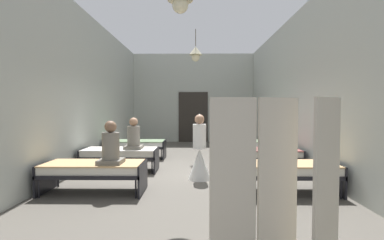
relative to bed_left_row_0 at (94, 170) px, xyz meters
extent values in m
cube|color=#59544C|center=(1.82, 1.90, -0.49)|extent=(6.34, 13.60, 0.10)
cube|color=#B2B7AD|center=(1.82, 8.50, 1.68)|extent=(6.14, 0.20, 4.24)
cube|color=#B2B7AD|center=(-1.15, 1.90, 1.68)|extent=(0.20, 13.00, 4.24)
cube|color=#B2B7AD|center=(4.79, 1.90, 1.68)|extent=(0.20, 13.00, 4.24)
cube|color=#2D2823|center=(1.82, 8.38, 0.76)|extent=(1.40, 0.06, 2.40)
sphere|color=beige|center=(1.67, -0.38, 2.95)|extent=(0.28, 0.28, 0.28)
cylinder|color=brown|center=(1.94, 4.18, 3.52)|extent=(0.02, 0.02, 0.56)
cone|color=beige|center=(1.94, 4.18, 3.09)|extent=(0.44, 0.44, 0.28)
sphere|color=beige|center=(1.94, 4.18, 2.87)|extent=(0.28, 0.28, 0.28)
cylinder|color=black|center=(-0.87, -0.36, -0.27)|extent=(0.03, 0.03, 0.34)
cylinder|color=black|center=(-0.87, 0.36, -0.27)|extent=(0.03, 0.03, 0.34)
cylinder|color=black|center=(0.87, -0.36, -0.27)|extent=(0.03, 0.03, 0.34)
cylinder|color=black|center=(0.87, 0.36, -0.27)|extent=(0.03, 0.03, 0.34)
cube|color=black|center=(0.00, 0.00, -0.06)|extent=(1.90, 0.84, 0.07)
cube|color=black|center=(-0.93, 0.00, -0.15)|extent=(0.04, 0.84, 0.57)
cube|color=black|center=(0.93, 0.00, -0.15)|extent=(0.04, 0.84, 0.57)
cube|color=silver|center=(0.00, 0.00, 0.04)|extent=(1.82, 0.78, 0.14)
cube|color=tan|center=(0.00, 0.00, 0.12)|extent=(1.86, 0.82, 0.02)
cylinder|color=black|center=(2.77, -0.36, -0.27)|extent=(0.03, 0.03, 0.34)
cylinder|color=black|center=(2.77, 0.36, -0.27)|extent=(0.03, 0.03, 0.34)
cylinder|color=black|center=(4.51, -0.36, -0.27)|extent=(0.03, 0.03, 0.34)
cylinder|color=black|center=(4.51, 0.36, -0.27)|extent=(0.03, 0.03, 0.34)
cube|color=black|center=(3.64, 0.00, -0.06)|extent=(1.90, 0.84, 0.07)
cube|color=black|center=(2.71, 0.00, -0.15)|extent=(0.04, 0.84, 0.57)
cube|color=black|center=(4.57, 0.00, -0.15)|extent=(0.04, 0.84, 0.57)
cube|color=silver|center=(3.64, 0.00, 0.04)|extent=(1.82, 0.78, 0.14)
cube|color=tan|center=(3.64, 0.00, 0.12)|extent=(1.86, 0.82, 0.02)
cylinder|color=black|center=(-0.87, 1.54, -0.27)|extent=(0.03, 0.03, 0.34)
cylinder|color=black|center=(-0.87, 2.26, -0.27)|extent=(0.03, 0.03, 0.34)
cylinder|color=black|center=(0.87, 1.54, -0.27)|extent=(0.03, 0.03, 0.34)
cylinder|color=black|center=(0.87, 2.26, -0.27)|extent=(0.03, 0.03, 0.34)
cube|color=black|center=(0.00, 1.90, -0.06)|extent=(1.90, 0.84, 0.07)
cube|color=black|center=(-0.93, 1.90, -0.15)|extent=(0.04, 0.84, 0.57)
cube|color=black|center=(0.93, 1.90, -0.15)|extent=(0.04, 0.84, 0.57)
cube|color=silver|center=(0.00, 1.90, 0.04)|extent=(1.82, 0.78, 0.14)
cube|color=beige|center=(0.00, 1.90, 0.12)|extent=(1.86, 0.82, 0.02)
cylinder|color=black|center=(2.77, 1.54, -0.27)|extent=(0.03, 0.03, 0.34)
cylinder|color=black|center=(2.77, 2.26, -0.27)|extent=(0.03, 0.03, 0.34)
cylinder|color=black|center=(4.51, 1.54, -0.27)|extent=(0.03, 0.03, 0.34)
cylinder|color=black|center=(4.51, 2.26, -0.27)|extent=(0.03, 0.03, 0.34)
cube|color=black|center=(3.64, 1.90, -0.06)|extent=(1.90, 0.84, 0.07)
cube|color=black|center=(2.71, 1.90, -0.15)|extent=(0.04, 0.84, 0.57)
cube|color=black|center=(4.57, 1.90, -0.15)|extent=(0.04, 0.84, 0.57)
cube|color=silver|center=(3.64, 1.90, 0.04)|extent=(1.82, 0.78, 0.14)
cube|color=#8C4C47|center=(3.64, 1.90, 0.12)|extent=(1.86, 0.82, 0.02)
cylinder|color=black|center=(-0.87, 3.44, -0.27)|extent=(0.03, 0.03, 0.34)
cylinder|color=black|center=(-0.87, 4.16, -0.27)|extent=(0.03, 0.03, 0.34)
cylinder|color=black|center=(0.87, 3.44, -0.27)|extent=(0.03, 0.03, 0.34)
cylinder|color=black|center=(0.87, 4.16, -0.27)|extent=(0.03, 0.03, 0.34)
cube|color=black|center=(0.00, 3.80, -0.06)|extent=(1.90, 0.84, 0.07)
cube|color=black|center=(-0.93, 3.80, -0.15)|extent=(0.04, 0.84, 0.57)
cube|color=black|center=(0.93, 3.80, -0.15)|extent=(0.04, 0.84, 0.57)
cube|color=white|center=(0.00, 3.80, 0.04)|extent=(1.82, 0.78, 0.14)
cube|color=slate|center=(0.00, 3.80, 0.12)|extent=(1.86, 0.82, 0.02)
cylinder|color=black|center=(2.77, 3.44, -0.27)|extent=(0.03, 0.03, 0.34)
cylinder|color=black|center=(2.77, 4.16, -0.27)|extent=(0.03, 0.03, 0.34)
cylinder|color=black|center=(4.51, 3.44, -0.27)|extent=(0.03, 0.03, 0.34)
cylinder|color=black|center=(4.51, 4.16, -0.27)|extent=(0.03, 0.03, 0.34)
cube|color=black|center=(3.64, 3.80, -0.06)|extent=(1.90, 0.84, 0.07)
cube|color=black|center=(2.71, 3.80, -0.15)|extent=(0.04, 0.84, 0.57)
cube|color=black|center=(4.57, 3.80, -0.15)|extent=(0.04, 0.84, 0.57)
cube|color=white|center=(3.64, 3.80, 0.04)|extent=(1.82, 0.78, 0.14)
cube|color=slate|center=(3.64, 3.80, 0.12)|extent=(1.86, 0.82, 0.02)
cone|color=white|center=(2.02, 1.04, -0.09)|extent=(0.52, 0.52, 0.70)
cylinder|color=white|center=(2.02, 1.04, 0.54)|extent=(0.30, 0.30, 0.55)
sphere|color=#A87A5B|center=(2.02, 1.04, 0.92)|extent=(0.22, 0.22, 0.22)
cone|color=white|center=(2.02, 1.04, 1.00)|extent=(0.18, 0.18, 0.10)
cylinder|color=slate|center=(0.35, 1.88, 0.43)|extent=(0.32, 0.32, 0.58)
cube|color=slate|center=(0.35, 1.88, 0.18)|extent=(0.44, 0.44, 0.08)
sphere|color=#A87A5B|center=(0.35, 1.88, 0.83)|extent=(0.22, 0.22, 0.22)
cylinder|color=slate|center=(0.35, -0.09, 0.43)|extent=(0.32, 0.32, 0.58)
cube|color=slate|center=(0.35, -0.09, 0.18)|extent=(0.44, 0.44, 0.08)
sphere|color=#846047|center=(0.35, -0.09, 0.83)|extent=(0.22, 0.22, 0.22)
cube|color=#BCB29E|center=(2.27, -2.83, 0.41)|extent=(0.42, 0.06, 1.70)
cube|color=#BCB29E|center=(2.69, -2.77, 0.41)|extent=(0.40, 0.18, 1.70)
cube|color=#BCB29E|center=(3.11, -2.83, 0.41)|extent=(0.35, 0.29, 1.70)
camera|label=1|loc=(1.94, -5.38, 1.16)|focal=26.73mm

